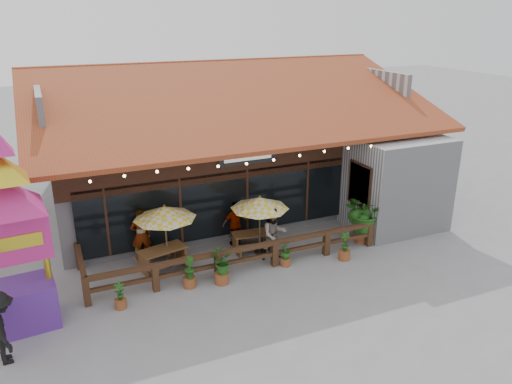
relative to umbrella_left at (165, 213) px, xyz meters
name	(u,v)px	position (x,y,z in m)	size (l,w,h in m)	color
ground	(281,256)	(3.77, -0.92, -1.92)	(100.00, 100.00, 0.00)	gray
restaurant_building	(222,149)	(4.03, 5.69, 0.29)	(15.50, 14.73, 6.09)	#B8B9BE
patio_railing	(223,256)	(1.52, -1.19, -1.30)	(10.00, 2.60, 0.92)	#452B18
umbrella_left	(165,213)	(0.00, 0.00, 0.00)	(2.29, 2.29, 2.20)	brown
umbrella_right	(260,203)	(3.20, -0.36, -0.04)	(2.54, 2.54, 2.16)	brown
picnic_table_left	(163,255)	(-0.18, -0.15, -1.42)	(1.79, 1.64, 0.73)	brown
picnic_table_right	(252,238)	(3.05, -0.02, -1.47)	(1.50, 1.33, 0.66)	brown
thai_sign_tower	(4,202)	(-4.36, -1.76, 1.68)	(2.72, 2.72, 6.80)	#512486
tropical_plant	(364,212)	(7.05, -1.02, -0.75)	(1.93, 1.95, 2.04)	brown
diner_a	(141,235)	(-0.68, 0.73, -0.97)	(0.69, 0.45, 1.89)	#3A1E12
diner_b	(274,234)	(3.48, -0.94, -1.00)	(0.89, 0.70, 1.84)	#3A1E12
diner_c	(236,224)	(2.67, 0.58, -1.09)	(0.97, 0.40, 1.66)	#3A1E12
pedestrian	(2,328)	(-4.78, -3.19, -0.98)	(1.21, 0.70, 1.88)	black
planter_a	(120,297)	(-1.87, -1.95, -1.56)	(0.34, 0.34, 0.84)	brown
planter_b	(189,274)	(0.28, -1.60, -1.47)	(0.41, 0.41, 1.00)	brown
planter_c	(221,266)	(1.26, -1.80, -1.30)	(0.84, 0.79, 1.10)	brown
planter_d	(286,255)	(3.61, -1.57, -1.51)	(0.45, 0.45, 0.85)	brown
planter_e	(345,248)	(5.67, -1.98, -1.49)	(0.41, 0.41, 1.01)	brown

